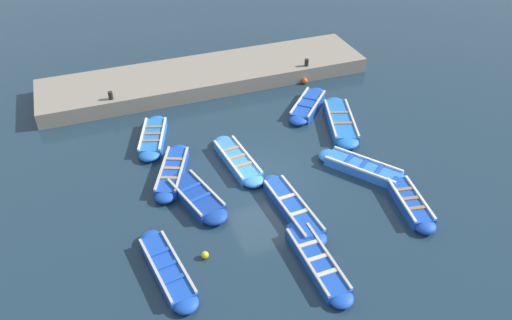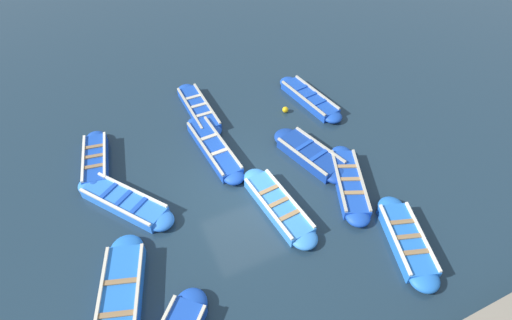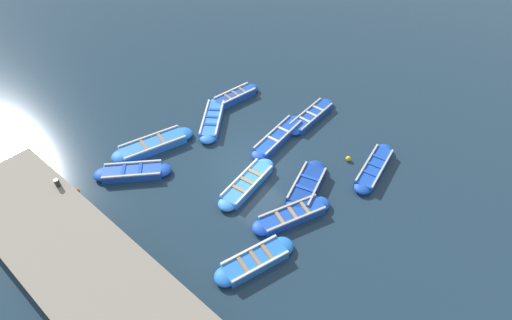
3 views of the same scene
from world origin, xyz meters
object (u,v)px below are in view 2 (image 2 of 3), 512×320
object	(u,v)px
boat_inner_gap	(310,155)
boat_bow_out	(124,202)
boat_outer_left	(349,183)
buoy_orange_near	(285,110)
boat_centre	(120,301)
boat_stern_in	(407,240)
boat_far_corner	(214,148)
boat_outer_right	(309,99)
boat_alongside	(96,160)
boat_drifting	(198,109)
boat_near_quay	(278,206)

from	to	relation	value
boat_inner_gap	boat_bow_out	world-z (taller)	boat_inner_gap
boat_outer_left	buoy_orange_near	xyz separation A→B (m)	(-4.32, -0.03, -0.06)
boat_centre	boat_stern_in	size ratio (longest dim) A/B	1.23
boat_far_corner	boat_outer_right	xyz separation A→B (m)	(-1.14, 4.53, -0.01)
boat_stern_in	boat_bow_out	size ratio (longest dim) A/B	0.97
boat_alongside	boat_drifting	world-z (taller)	boat_alongside
boat_near_quay	boat_drifting	bearing A→B (deg)	-173.72
boat_far_corner	boat_stern_in	size ratio (longest dim) A/B	1.17
boat_outer_left	boat_alongside	distance (m)	8.51
boat_outer_left	boat_drifting	bearing A→B (deg)	-151.62
boat_far_corner	buoy_orange_near	bearing A→B (deg)	105.89
boat_far_corner	boat_near_quay	world-z (taller)	boat_far_corner
boat_outer_left	buoy_orange_near	size ratio (longest dim) A/B	14.33
boat_alongside	boat_far_corner	bearing A→B (deg)	73.74
boat_far_corner	boat_outer_left	bearing A→B (deg)	45.01
boat_bow_out	buoy_orange_near	distance (m)	7.00
boat_inner_gap	buoy_orange_near	distance (m)	2.70
boat_drifting	boat_outer_right	distance (m)	4.46
boat_drifting	boat_near_quay	size ratio (longest dim) A/B	1.02
boat_bow_out	boat_drifting	world-z (taller)	boat_bow_out
boat_stern_in	boat_near_quay	size ratio (longest dim) A/B	0.93
boat_inner_gap	boat_outer_right	distance (m)	3.28
boat_outer_left	boat_far_corner	size ratio (longest dim) A/B	0.90
boat_outer_left	boat_centre	distance (m)	7.53
boat_centre	boat_bow_out	xyz separation A→B (m)	(-3.17, 0.76, -0.01)
boat_alongside	boat_outer_right	bearing A→B (deg)	90.06
boat_stern_in	buoy_orange_near	size ratio (longest dim) A/B	13.71
boat_bow_out	boat_centre	bearing A→B (deg)	-13.40
boat_inner_gap	boat_stern_in	bearing A→B (deg)	9.48
boat_outer_left	boat_near_quay	distance (m)	2.49
boat_inner_gap	boat_outer_right	bearing A→B (deg)	150.20
boat_centre	boat_alongside	bearing A→B (deg)	177.41
boat_bow_out	buoy_orange_near	bearing A→B (deg)	107.18
boat_outer_right	boat_alongside	bearing A→B (deg)	-89.94
boat_stern_in	boat_alongside	world-z (taller)	boat_alongside
boat_outer_right	buoy_orange_near	world-z (taller)	boat_outer_right
boat_outer_left	boat_alongside	size ratio (longest dim) A/B	1.10
boat_far_corner	boat_alongside	world-z (taller)	boat_alongside
boat_centre	buoy_orange_near	distance (m)	9.11
boat_stern_in	boat_near_quay	xyz separation A→B (m)	(-2.64, -2.72, -0.01)
boat_outer_left	boat_far_corner	world-z (taller)	boat_outer_left
boat_centre	boat_stern_in	distance (m)	7.87
boat_drifting	boat_near_quay	world-z (taller)	boat_near_quay
boat_drifting	boat_outer_right	bearing A→B (deg)	73.61
boat_far_corner	boat_stern_in	distance (m)	6.89
boat_outer_left	boat_alongside	xyz separation A→B (m)	(-4.49, -7.23, 0.01)
boat_bow_out	boat_drifting	bearing A→B (deg)	134.23
boat_centre	buoy_orange_near	xyz separation A→B (m)	(-5.24, 7.45, -0.07)
boat_outer_left	boat_centre	bearing A→B (deg)	-82.95
boat_outer_left	boat_outer_right	size ratio (longest dim) A/B	0.96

